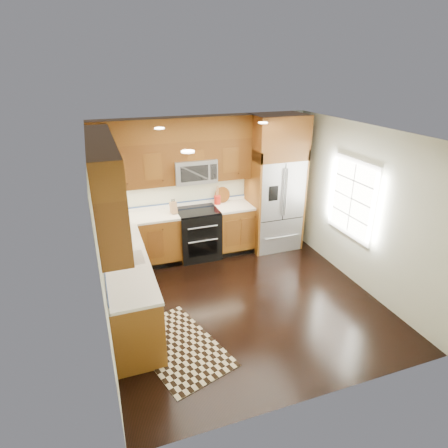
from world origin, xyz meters
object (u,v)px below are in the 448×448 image
object	(u,v)px
knife_block	(173,207)
utensil_crock	(217,198)
range	(198,234)
refrigerator	(275,184)
rug	(178,346)

from	to	relation	value
knife_block	utensil_crock	bearing A→B (deg)	11.89
range	refrigerator	size ratio (longest dim) A/B	0.36
range	refrigerator	bearing A→B (deg)	-1.40
utensil_crock	refrigerator	bearing A→B (deg)	-12.40
refrigerator	rug	size ratio (longest dim) A/B	1.73
rug	knife_block	size ratio (longest dim) A/B	5.57
refrigerator	knife_block	xyz separation A→B (m)	(-1.99, 0.05, -0.25)
knife_block	utensil_crock	world-z (taller)	utensil_crock
refrigerator	knife_block	world-z (taller)	refrigerator
rug	utensil_crock	size ratio (longest dim) A/B	4.24
rug	knife_block	bearing A→B (deg)	60.72
refrigerator	utensil_crock	xyz separation A→B (m)	(-1.09, 0.24, -0.24)
range	utensil_crock	bearing A→B (deg)	23.99
utensil_crock	range	bearing A→B (deg)	-156.01
range	rug	bearing A→B (deg)	-111.95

